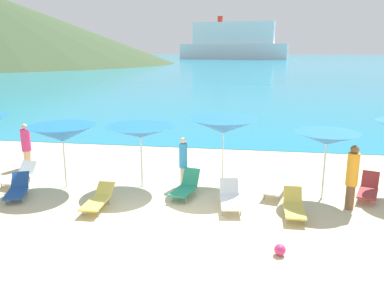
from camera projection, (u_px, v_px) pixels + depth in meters
ground_plane at (209, 142)px, 19.97m from camera, size 50.00×100.00×0.30m
ocean_water at (250, 58)px, 229.24m from camera, size 650.00×440.00×0.02m
umbrella_2 at (62, 134)px, 12.55m from camera, size 2.23×2.23×2.11m
umbrella_3 at (141, 132)px, 12.64m from camera, size 2.31×2.31×2.07m
umbrella_4 at (223, 126)px, 12.66m from camera, size 2.27×2.27×2.31m
umbrella_5 at (327, 139)px, 11.55m from camera, size 2.04×2.04×2.10m
lounge_chair_1 at (19, 175)px, 13.29m from camera, size 0.75×1.49×0.64m
lounge_chair_3 at (230, 197)px, 11.29m from camera, size 0.78×1.71×0.63m
lounge_chair_4 at (17, 189)px, 12.05m from camera, size 1.01×1.53×0.64m
lounge_chair_5 at (276, 186)px, 12.21m from camera, size 0.91×1.58×0.56m
lounge_chair_8 at (98, 199)px, 11.22m from camera, size 0.56×1.62×0.54m
lounge_chair_9 at (294, 206)px, 10.67m from camera, size 0.55×1.40×0.65m
lounge_chair_10 at (186, 186)px, 12.04m from camera, size 0.83×1.43×0.79m
lounge_chair_11 at (368, 189)px, 11.93m from camera, size 0.95×1.47×0.74m
beachgoer_0 at (26, 145)px, 15.01m from camera, size 0.35×0.35×1.73m
beachgoer_1 at (183, 160)px, 12.93m from camera, size 0.28×0.28×1.67m
beachgoer_2 at (352, 175)px, 10.96m from camera, size 0.33×0.33×1.90m
beach_ball at (280, 250)px, 8.64m from camera, size 0.26×0.26×0.26m
cruise_ship at (233, 43)px, 198.04m from camera, size 56.22×17.43×21.46m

